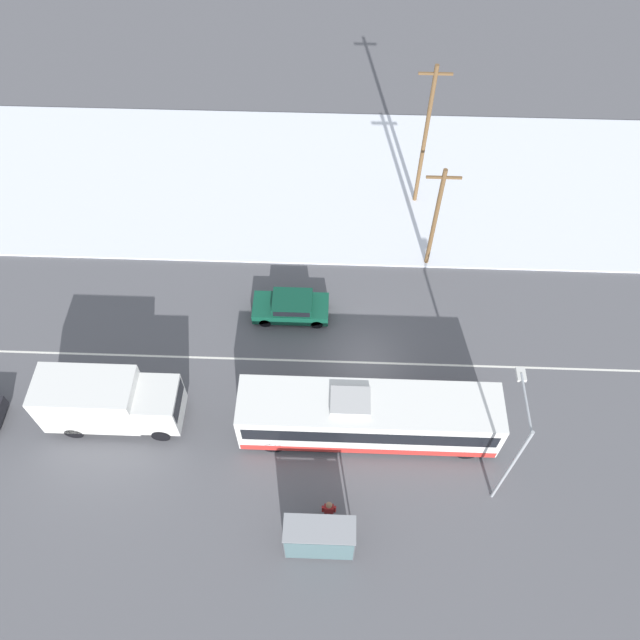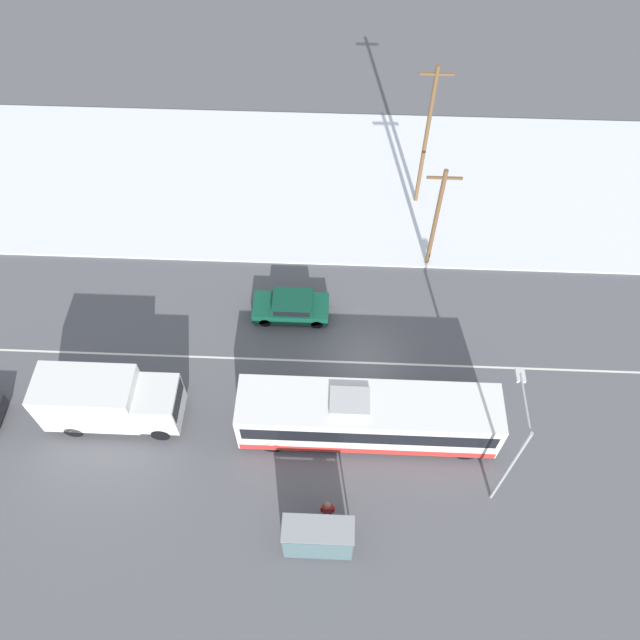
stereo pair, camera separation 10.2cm
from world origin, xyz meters
The scene contains 11 objects.
ground_plane centered at (0.00, 0.00, 0.00)m, with size 120.00×120.00×0.00m, color #56565B.
snow_lot centered at (0.00, 13.65, 0.06)m, with size 80.00×14.05×0.12m.
lane_marking_center centered at (0.00, 0.00, 0.00)m, with size 60.00×0.12×0.00m.
city_bus centered at (0.09, -3.89, 1.53)m, with size 12.09×2.57×3.14m.
box_truck centered at (-12.23, -3.63, 1.77)m, with size 6.53×2.30×3.25m.
sedan_car centered at (-3.99, 2.97, 0.76)m, with size 4.10×1.80×1.37m.
pedestrian_at_stop centered at (-1.65, -8.17, 1.07)m, with size 0.63×0.28×1.74m.
bus_shelter centered at (-2.00, -9.69, 1.68)m, with size 2.98×1.20×2.40m.
streetlamp centered at (5.79, -6.29, 4.38)m, with size 0.36×2.95×6.78m.
utility_pole_roadside centered at (3.64, 6.98, 3.71)m, with size 1.80×0.24×7.06m.
utility_pole_snowlot centered at (3.23, 12.14, 4.92)m, with size 1.80×0.24×9.46m.
Camera 2 is at (-1.61, -17.07, 27.89)m, focal length 35.00 mm.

